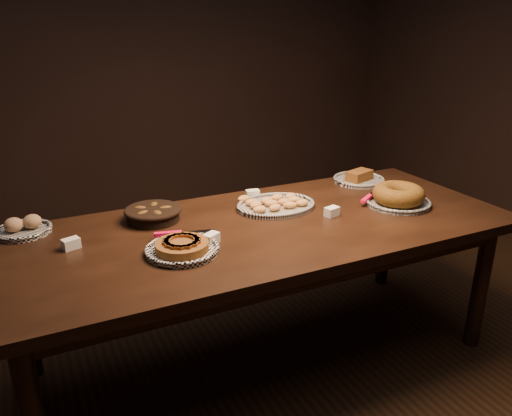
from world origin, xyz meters
name	(u,v)px	position (x,y,z in m)	size (l,w,h in m)	color
ground	(263,357)	(0.00, 0.00, 0.00)	(5.00, 5.00, 0.00)	black
buffet_table	(264,239)	(0.00, 0.00, 0.68)	(2.40, 1.00, 0.75)	black
apple_tart_plate	(182,248)	(-0.44, -0.12, 0.77)	(0.34, 0.33, 0.06)	white
madeleine_platter	(275,204)	(0.16, 0.18, 0.77)	(0.41, 0.33, 0.05)	black
bundt_cake_plate	(398,197)	(0.75, -0.06, 0.79)	(0.37, 0.37, 0.10)	black
croissant_basket	(153,213)	(-0.45, 0.28, 0.79)	(0.27, 0.27, 0.07)	black
bread_roll_plate	(23,228)	(-1.02, 0.38, 0.77)	(0.24, 0.24, 0.08)	white
loaf_plate	(359,179)	(0.81, 0.35, 0.77)	(0.30, 0.30, 0.07)	black
tent_cards	(265,213)	(0.05, 0.08, 0.77)	(1.85, 0.52, 0.04)	white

